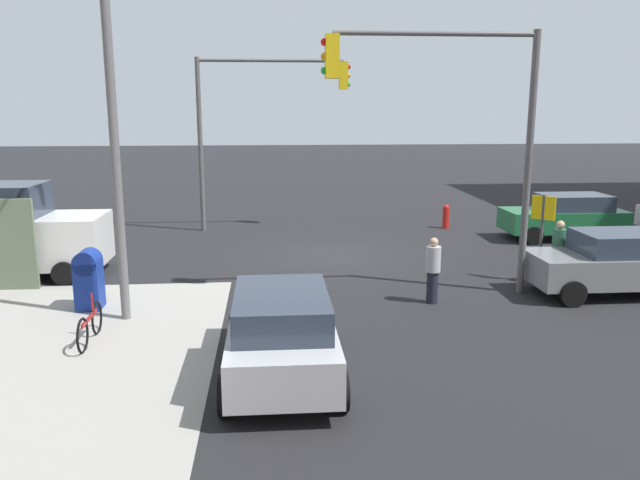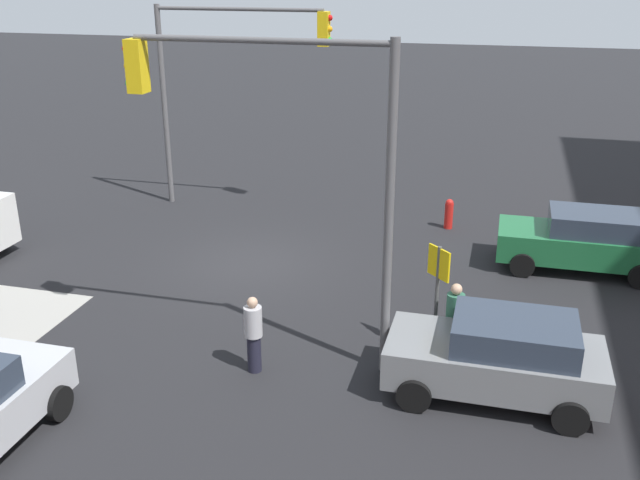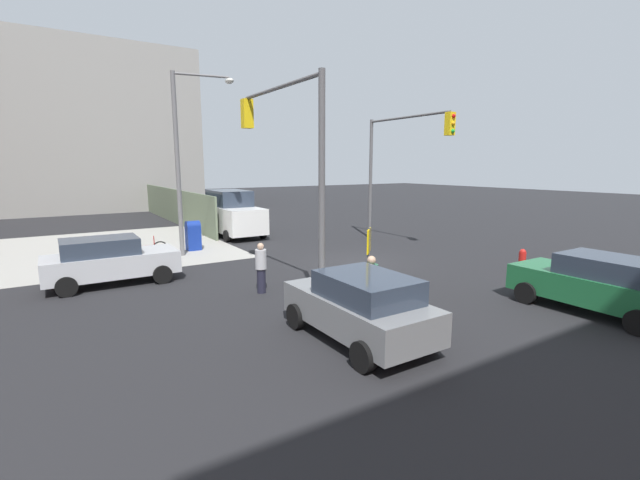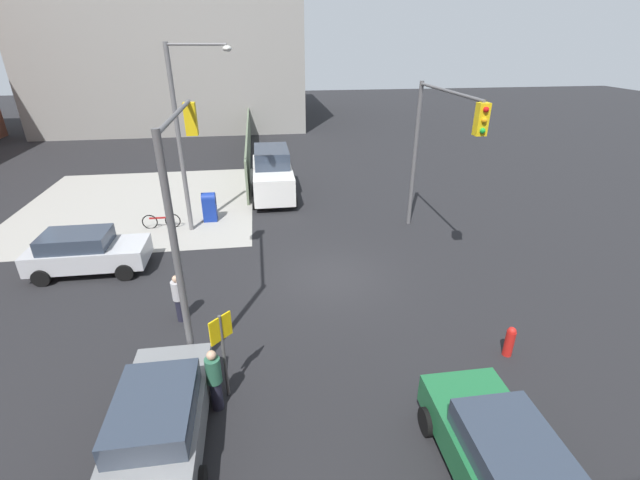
% 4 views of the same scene
% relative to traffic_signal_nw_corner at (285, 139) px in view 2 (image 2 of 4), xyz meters
% --- Properties ---
extents(ground_plane, '(120.00, 120.00, 0.00)m').
position_rel_traffic_signal_nw_corner_xyz_m(ground_plane, '(2.50, -4.50, -4.62)').
color(ground_plane, black).
extents(traffic_signal_nw_corner, '(5.27, 0.36, 6.50)m').
position_rel_traffic_signal_nw_corner_xyz_m(traffic_signal_nw_corner, '(0.00, 0.00, 0.00)').
color(traffic_signal_nw_corner, '#59595B').
rests_on(traffic_signal_nw_corner, ground).
extents(traffic_signal_se_corner, '(5.78, 0.36, 6.50)m').
position_rel_traffic_signal_nw_corner_xyz_m(traffic_signal_se_corner, '(4.78, -9.00, 0.03)').
color(traffic_signal_se_corner, '#59595B').
rests_on(traffic_signal_se_corner, ground).
extents(warning_sign_two_way, '(0.48, 0.48, 2.40)m').
position_rel_traffic_signal_nw_corner_xyz_m(warning_sign_two_way, '(-2.90, -0.93, -2.98)').
color(warning_sign_two_way, '#4C4C4C').
rests_on(warning_sign_two_way, ground).
extents(fire_hydrant, '(0.26, 0.26, 0.94)m').
position_rel_traffic_signal_nw_corner_xyz_m(fire_hydrant, '(-2.50, -8.70, -4.13)').
color(fire_hydrant, red).
rests_on(fire_hydrant, ground).
extents(coupe_green, '(4.26, 2.02, 1.62)m').
position_rel_traffic_signal_nw_corner_xyz_m(coupe_green, '(-6.23, -6.37, -3.77)').
color(coupe_green, '#1E6638').
rests_on(coupe_green, ground).
extents(sedan_gray, '(3.99, 2.02, 1.62)m').
position_rel_traffic_signal_nw_corner_xyz_m(sedan_gray, '(-4.22, 0.37, -3.78)').
color(sedan_gray, slate).
rests_on(sedan_gray, ground).
extents(pedestrian_crossing, '(0.36, 0.36, 1.63)m').
position_rel_traffic_signal_nw_corner_xyz_m(pedestrian_crossing, '(0.50, 0.70, -3.78)').
color(pedestrian_crossing, '#B2B2B7').
rests_on(pedestrian_crossing, ground).
extents(pedestrian_waiting, '(0.36, 0.36, 1.73)m').
position_rel_traffic_signal_nw_corner_xyz_m(pedestrian_waiting, '(-3.30, -0.70, -3.71)').
color(pedestrian_waiting, '#2D664C').
rests_on(pedestrian_waiting, ground).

